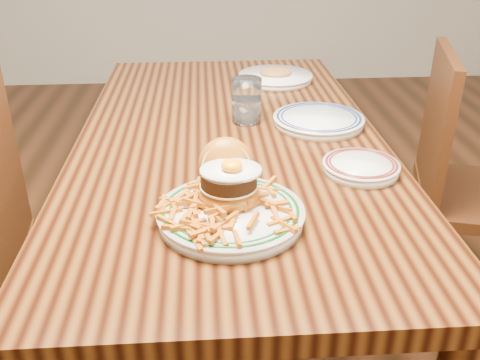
{
  "coord_description": "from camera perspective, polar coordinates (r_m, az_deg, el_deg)",
  "views": [
    {
      "loc": [
        -0.07,
        -1.4,
        1.33
      ],
      "look_at": [
        -0.0,
        -0.45,
        0.84
      ],
      "focal_mm": 40.0,
      "sensor_mm": 36.0,
      "label": 1
    }
  ],
  "objects": [
    {
      "name": "table",
      "position": [
        1.56,
        -1.09,
        1.88
      ],
      "size": [
        0.85,
        1.6,
        0.75
      ],
      "color": "black",
      "rests_on": "floor"
    },
    {
      "name": "far_plate",
      "position": [
        2.01,
        3.82,
        10.94
      ],
      "size": [
        0.27,
        0.27,
        0.05
      ],
      "rotation": [
        0.0,
        0.0,
        0.14
      ],
      "color": "silver",
      "rests_on": "table"
    },
    {
      "name": "main_plate",
      "position": [
        1.1,
        -1.09,
        -2.18
      ],
      "size": [
        0.3,
        0.31,
        0.15
      ],
      "rotation": [
        0.0,
        0.0,
        0.04
      ],
      "color": "silver",
      "rests_on": "table"
    },
    {
      "name": "rear_plate",
      "position": [
        1.6,
        8.38,
        6.37
      ],
      "size": [
        0.27,
        0.27,
        0.03
      ],
      "rotation": [
        0.0,
        0.0,
        0.21
      ],
      "color": "silver",
      "rests_on": "table"
    },
    {
      "name": "chair_right",
      "position": [
        1.95,
        22.93,
        -0.23
      ],
      "size": [
        0.54,
        0.54,
        0.93
      ],
      "rotation": [
        0.0,
        0.0,
        2.86
      ],
      "color": "#421D0D",
      "rests_on": "floor"
    },
    {
      "name": "water_glass",
      "position": [
        1.6,
        0.7,
        8.21
      ],
      "size": [
        0.09,
        0.09,
        0.13
      ],
      "color": "white",
      "rests_on": "table"
    },
    {
      "name": "floor",
      "position": [
        1.94,
        -0.91,
        -16.1
      ],
      "size": [
        6.0,
        6.0,
        0.0
      ],
      "primitive_type": "plane",
      "color": "black",
      "rests_on": "ground"
    },
    {
      "name": "side_plate",
      "position": [
        1.33,
        12.78,
        1.44
      ],
      "size": [
        0.19,
        0.2,
        0.03
      ],
      "rotation": [
        0.0,
        0.0,
        -0.41
      ],
      "color": "silver",
      "rests_on": "table"
    }
  ]
}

